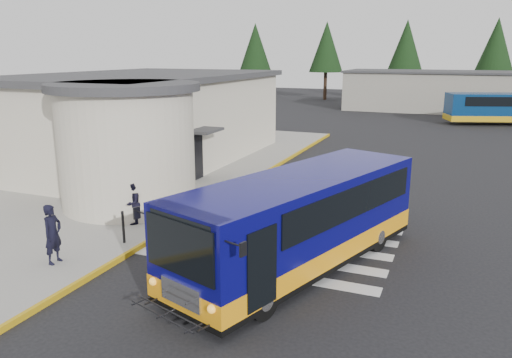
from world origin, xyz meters
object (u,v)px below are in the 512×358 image
at_px(pedestrian_b, 132,203).
at_px(bollard, 123,227).
at_px(transit_bus, 300,224).
at_px(far_bus_a, 501,107).
at_px(pedestrian_a, 53,234).

relative_size(pedestrian_b, bollard, 1.45).
relative_size(transit_bus, far_bus_a, 1.07).
bearing_deg(pedestrian_b, pedestrian_a, -15.07).
relative_size(transit_bus, pedestrian_b, 6.50).
bearing_deg(pedestrian_b, far_bus_a, 143.92).
bearing_deg(transit_bus, far_bus_a, 97.34).
relative_size(bollard, far_bus_a, 0.11).
bearing_deg(pedestrian_a, pedestrian_b, -3.48).
relative_size(pedestrian_a, bollard, 1.66).
distance_m(pedestrian_a, pedestrian_b, 3.71).
bearing_deg(pedestrian_b, transit_bus, 67.04).
bearing_deg(far_bus_a, bollard, 141.64).
xyz_separation_m(pedestrian_b, far_bus_a, (13.56, 34.02, 0.59)).
xyz_separation_m(pedestrian_b, bollard, (0.83, -1.65, -0.23)).
height_order(pedestrian_b, bollard, pedestrian_b).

